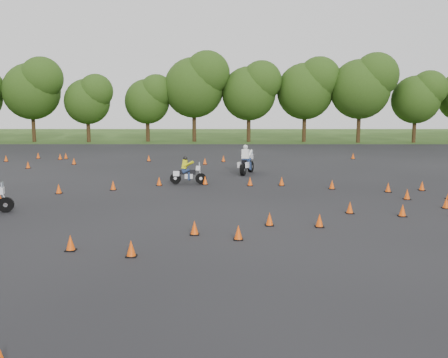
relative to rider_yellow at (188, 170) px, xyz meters
The scene contains 6 objects.
ground 10.25m from the rider_yellow, 79.11° to the right, with size 140.00×140.00×0.00m, color #2D5119.
asphalt_pad 4.54m from the rider_yellow, 64.44° to the right, with size 62.00×62.00×0.00m, color black.
treeline 25.87m from the rider_yellow, 77.50° to the left, with size 86.95×32.72×11.22m.
traffic_cones 5.03m from the rider_yellow, 68.99° to the right, with size 36.37×32.56×0.45m.
rider_yellow is the anchor object (origin of this frame).
rider_white 5.22m from the rider_yellow, 50.31° to the left, with size 2.33×0.72×1.80m, color white, non-canonical shape.
Camera 1 is at (0.04, -16.27, 4.25)m, focal length 40.00 mm.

